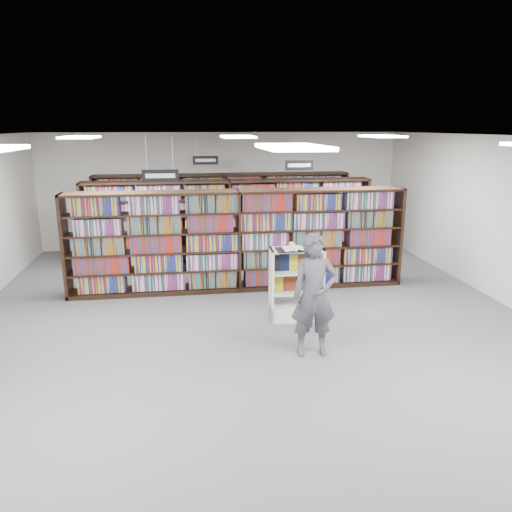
{
  "coord_description": "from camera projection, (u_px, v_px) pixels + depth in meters",
  "views": [
    {
      "loc": [
        -1.13,
        -8.08,
        3.37
      ],
      "look_at": [
        0.15,
        0.5,
        1.1
      ],
      "focal_mm": 35.0,
      "sensor_mm": 36.0,
      "label": 1
    }
  ],
  "objects": [
    {
      "name": "floor",
      "position": [
        252.0,
        324.0,
        8.75
      ],
      "size": [
        12.0,
        12.0,
        0.0
      ],
      "primitive_type": "plane",
      "color": "#4A494E",
      "rests_on": "ground"
    },
    {
      "name": "ceiling",
      "position": [
        252.0,
        137.0,
        7.94
      ],
      "size": [
        10.0,
        12.0,
        0.1
      ],
      "primitive_type": "cube",
      "color": "silver",
      "rests_on": "wall_back"
    },
    {
      "name": "wall_back",
      "position": [
        222.0,
        190.0,
        14.08
      ],
      "size": [
        10.0,
        0.1,
        3.2
      ],
      "primitive_type": "cube",
      "color": "silver",
      "rests_on": "ground"
    },
    {
      "name": "wall_front",
      "position": [
        412.0,
        476.0,
        2.6
      ],
      "size": [
        10.0,
        0.1,
        3.2
      ],
      "primitive_type": "cube",
      "color": "silver",
      "rests_on": "ground"
    },
    {
      "name": "bookshelf_row_near",
      "position": [
        239.0,
        241.0,
        10.4
      ],
      "size": [
        7.0,
        0.6,
        2.1
      ],
      "color": "black",
      "rests_on": "floor"
    },
    {
      "name": "bookshelf_row_mid",
      "position": [
        229.0,
        223.0,
        12.31
      ],
      "size": [
        7.0,
        0.6,
        2.1
      ],
      "color": "black",
      "rests_on": "floor"
    },
    {
      "name": "bookshelf_row_far",
      "position": [
        223.0,
        211.0,
        13.94
      ],
      "size": [
        7.0,
        0.6,
        2.1
      ],
      "color": "black",
      "rests_on": "floor"
    },
    {
      "name": "aisle_sign_left",
      "position": [
        160.0,
        175.0,
        8.85
      ],
      "size": [
        0.65,
        0.02,
        0.8
      ],
      "color": "#B2B2B7",
      "rests_on": "ceiling"
    },
    {
      "name": "aisle_sign_right",
      "position": [
        299.0,
        164.0,
        11.19
      ],
      "size": [
        0.65,
        0.02,
        0.8
      ],
      "color": "#B2B2B7",
      "rests_on": "ceiling"
    },
    {
      "name": "aisle_sign_center",
      "position": [
        205.0,
        159.0,
        12.82
      ],
      "size": [
        0.65,
        0.02,
        0.8
      ],
      "color": "#B2B2B7",
      "rests_on": "ceiling"
    },
    {
      "name": "troffer_front_center",
      "position": [
        292.0,
        147.0,
        5.08
      ],
      "size": [
        0.6,
        1.2,
        0.04
      ],
      "primitive_type": "cube",
      "color": "white",
      "rests_on": "ceiling"
    },
    {
      "name": "troffer_back_left",
      "position": [
        80.0,
        137.0,
        9.43
      ],
      "size": [
        0.6,
        1.2,
        0.04
      ],
      "primitive_type": "cube",
      "color": "white",
      "rests_on": "ceiling"
    },
    {
      "name": "troffer_back_center",
      "position": [
        238.0,
        137.0,
        9.86
      ],
      "size": [
        0.6,
        1.2,
        0.04
      ],
      "primitive_type": "cube",
      "color": "white",
      "rests_on": "ceiling"
    },
    {
      "name": "troffer_back_right",
      "position": [
        382.0,
        136.0,
        10.29
      ],
      "size": [
        0.6,
        1.2,
        0.04
      ],
      "primitive_type": "cube",
      "color": "white",
      "rests_on": "ceiling"
    },
    {
      "name": "endcap_display",
      "position": [
        296.0,
        294.0,
        8.9
      ],
      "size": [
        0.95,
        0.51,
        1.3
      ],
      "rotation": [
        0.0,
        0.0,
        -0.05
      ],
      "color": "white",
      "rests_on": "floor"
    },
    {
      "name": "open_book",
      "position": [
        294.0,
        248.0,
        8.56
      ],
      "size": [
        0.64,
        0.37,
        0.13
      ],
      "rotation": [
        0.0,
        0.0,
        0.0
      ],
      "color": "black",
      "rests_on": "endcap_display"
    },
    {
      "name": "shopper",
      "position": [
        314.0,
        296.0,
        7.38
      ],
      "size": [
        0.7,
        0.48,
        1.86
      ],
      "primitive_type": "imported",
      "rotation": [
        0.0,
        0.0,
        -0.06
      ],
      "color": "#4E4A55",
      "rests_on": "floor"
    }
  ]
}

